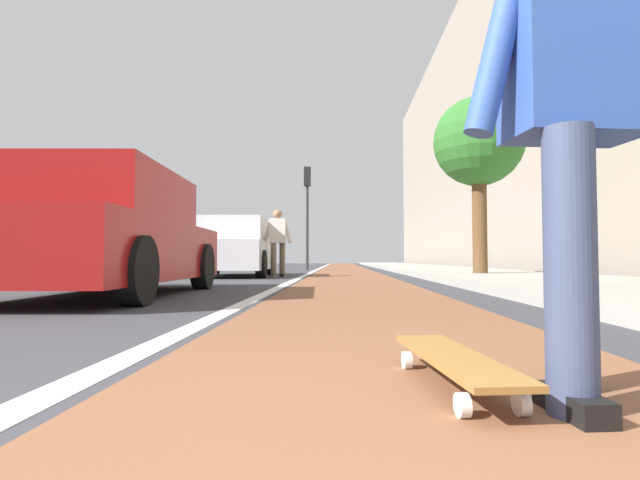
{
  "coord_description": "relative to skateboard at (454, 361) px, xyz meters",
  "views": [
    {
      "loc": [
        -0.74,
        0.23,
        0.44
      ],
      "look_at": [
        10.63,
        0.7,
        0.9
      ],
      "focal_mm": 27.04,
      "sensor_mm": 36.0,
      "label": 1
    }
  ],
  "objects": [
    {
      "name": "sidewalk_curb",
      "position": [
        17.06,
        -3.05,
        -0.02
      ],
      "size": [
        52.0,
        3.2,
        0.14
      ],
      "primitive_type": "cube",
      "color": "#9E9B93",
      "rests_on": "ground"
    },
    {
      "name": "street_tree_mid",
      "position": [
        8.86,
        -2.65,
        2.87
      ],
      "size": [
        1.95,
        1.95,
        3.99
      ],
      "color": "brown",
      "rests_on": "ground"
    },
    {
      "name": "parked_car_near",
      "position": [
        4.01,
        3.24,
        0.63
      ],
      "size": [
        4.28,
        2.12,
        1.49
      ],
      "color": "maroon",
      "rests_on": "ground"
    },
    {
      "name": "skater_person",
      "position": [
        -0.15,
        -0.35,
        0.84
      ],
      "size": [
        0.48,
        0.72,
        1.64
      ],
      "color": "#384260",
      "rests_on": "ground"
    },
    {
      "name": "ground_plane",
      "position": [
        9.06,
        0.16,
        -0.09
      ],
      "size": [
        80.0,
        80.0,
        0.0
      ],
      "primitive_type": "plane",
      "color": "#38383D"
    },
    {
      "name": "traffic_light",
      "position": [
        18.33,
        1.73,
        2.88
      ],
      "size": [
        0.33,
        0.28,
        4.3
      ],
      "color": "#2D2D2D",
      "rests_on": "ground"
    },
    {
      "name": "bike_lane_paint",
      "position": [
        23.06,
        0.16,
        -0.09
      ],
      "size": [
        56.0,
        2.05,
        0.0
      ],
      "primitive_type": "cube",
      "color": "brown",
      "rests_on": "ground"
    },
    {
      "name": "building_facade",
      "position": [
        21.06,
        -5.9,
        6.31
      ],
      "size": [
        40.0,
        1.2,
        12.81
      ],
      "primitive_type": "cube",
      "color": "gray",
      "rests_on": "ground"
    },
    {
      "name": "lane_stripe_white",
      "position": [
        19.06,
        1.33,
        -0.09
      ],
      "size": [
        52.0,
        0.16,
        0.01
      ],
      "primitive_type": "cube",
      "color": "silver",
      "rests_on": "ground"
    },
    {
      "name": "pedestrian_distant",
      "position": [
        10.25,
        1.93,
        0.87
      ],
      "size": [
        0.47,
        0.73,
        1.68
      ],
      "color": "brown",
      "rests_on": "ground"
    },
    {
      "name": "parked_car_mid",
      "position": [
        10.73,
        3.1,
        0.62
      ],
      "size": [
        4.16,
        2.0,
        1.49
      ],
      "color": "silver",
      "rests_on": "ground"
    },
    {
      "name": "skateboard",
      "position": [
        0.0,
        0.0,
        0.0
      ],
      "size": [
        0.86,
        0.3,
        0.11
      ],
      "color": "white",
      "rests_on": "ground"
    }
  ]
}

